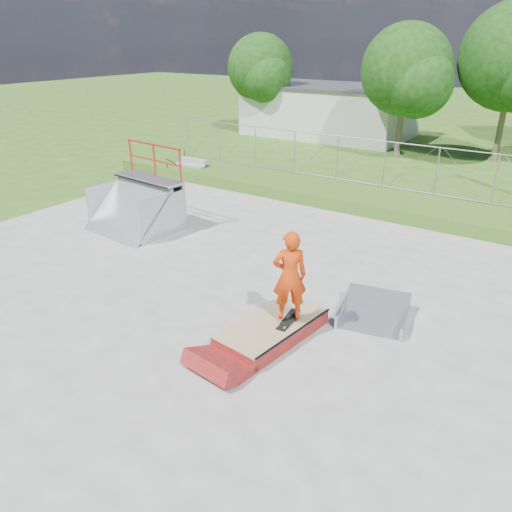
{
  "coord_description": "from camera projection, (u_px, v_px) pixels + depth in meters",
  "views": [
    {
      "loc": [
        6.46,
        -8.1,
        5.98
      ],
      "look_at": [
        0.35,
        1.04,
        1.1
      ],
      "focal_mm": 35.0,
      "sensor_mm": 36.0,
      "label": 1
    }
  ],
  "objects": [
    {
      "name": "ground",
      "position": [
        220.0,
        310.0,
        11.87
      ],
      "size": [
        120.0,
        120.0,
        0.0
      ],
      "primitive_type": "plane",
      "color": "#2F5618",
      "rests_on": "ground"
    },
    {
      "name": "concrete_pad",
      "position": [
        220.0,
        309.0,
        11.86
      ],
      "size": [
        20.0,
        16.0,
        0.04
      ],
      "primitive_type": "cube",
      "color": "gray",
      "rests_on": "ground"
    },
    {
      "name": "grass_berm",
      "position": [
        372.0,
        199.0,
        18.98
      ],
      "size": [
        24.0,
        3.0,
        0.5
      ],
      "primitive_type": "cube",
      "color": "#2F5618",
      "rests_on": "ground"
    },
    {
      "name": "grind_box",
      "position": [
        272.0,
        330.0,
        10.71
      ],
      "size": [
        1.53,
        2.66,
        0.38
      ],
      "rotation": [
        0.0,
        0.0,
        -0.13
      ],
      "color": "maroon",
      "rests_on": "concrete_pad"
    },
    {
      "name": "quarter_pipe",
      "position": [
        131.0,
        191.0,
        16.17
      ],
      "size": [
        2.89,
        2.51,
        2.7
      ],
      "primitive_type": null,
      "rotation": [
        0.0,
        0.0,
        -0.09
      ],
      "color": "#ABAEB3",
      "rests_on": "concrete_pad"
    },
    {
      "name": "flat_bank_ramp",
      "position": [
        374.0,
        312.0,
        11.33
      ],
      "size": [
        1.74,
        1.81,
        0.45
      ],
      "primitive_type": null,
      "rotation": [
        0.0,
        0.0,
        0.2
      ],
      "color": "#ABAEB3",
      "rests_on": "concrete_pad"
    },
    {
      "name": "skateboard",
      "position": [
        288.0,
        320.0,
        10.62
      ],
      "size": [
        0.28,
        0.81,
        0.13
      ],
      "primitive_type": "cube",
      "rotation": [
        0.14,
        0.0,
        0.08
      ],
      "color": "black",
      "rests_on": "grind_box"
    },
    {
      "name": "skater",
      "position": [
        289.0,
        279.0,
        10.22
      ],
      "size": [
        0.85,
        0.81,
        1.95
      ],
      "primitive_type": "imported",
      "rotation": [
        0.0,
        0.0,
        3.82
      ],
      "color": "red",
      "rests_on": "grind_box"
    },
    {
      "name": "concrete_stairs",
      "position": [
        188.0,
        169.0,
        22.63
      ],
      "size": [
        1.5,
        1.6,
        0.8
      ],
      "primitive_type": null,
      "color": "gray",
      "rests_on": "ground"
    },
    {
      "name": "chain_link_fence",
      "position": [
        384.0,
        164.0,
        19.28
      ],
      "size": [
        20.0,
        0.06,
        1.8
      ],
      "primitive_type": null,
      "color": "gray",
      "rests_on": "grass_berm"
    },
    {
      "name": "utility_building_flat",
      "position": [
        329.0,
        111.0,
        32.04
      ],
      "size": [
        10.0,
        6.0,
        3.0
      ],
      "primitive_type": "cube",
      "color": "beige",
      "rests_on": "ground"
    },
    {
      "name": "tree_left_near",
      "position": [
        410.0,
        74.0,
        24.59
      ],
      "size": [
        4.76,
        4.48,
        6.65
      ],
      "color": "brown",
      "rests_on": "ground"
    },
    {
      "name": "tree_left_far",
      "position": [
        262.0,
        71.0,
        31.33
      ],
      "size": [
        4.42,
        4.16,
        6.18
      ],
      "color": "brown",
      "rests_on": "ground"
    }
  ]
}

